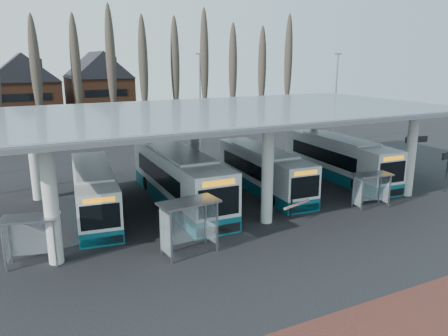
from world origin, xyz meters
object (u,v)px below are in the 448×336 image
shelter_0 (31,229)px  shelter_2 (371,183)px  bus_1 (179,178)px  bus_3 (337,158)px  bus_0 (94,192)px  shelter_1 (188,215)px  bus_2 (263,170)px

shelter_0 → shelter_2: size_ratio=1.08×
bus_1 → shelter_0: size_ratio=4.62×
bus_3 → shelter_0: size_ratio=4.34×
bus_0 → shelter_2: bearing=-15.7°
bus_1 → shelter_0: (-9.60, -5.53, 0.05)m
shelter_1 → bus_2: bearing=34.5°
bus_1 → shelter_1: bus_1 is taller
bus_1 → shelter_2: (11.00, -6.60, -0.03)m
bus_3 → shelter_0: bearing=-162.4°
bus_2 → shelter_0: bearing=-157.5°
shelter_0 → shelter_2: (20.60, -1.07, -0.08)m
bus_1 → shelter_2: bearing=-29.4°
shelter_0 → shelter_2: 20.63m
bus_0 → shelter_1: (3.14, -8.07, 0.59)m
bus_1 → bus_3: 14.13m
bus_0 → bus_2: (12.31, -0.36, 0.06)m
bus_3 → bus_0: bearing=-176.4°
bus_0 → shelter_2: bus_0 is taller
shelter_0 → shelter_1: 7.46m
bus_0 → shelter_1: bearing=-61.6°
shelter_1 → shelter_2: (13.46, 1.10, -0.34)m
bus_1 → bus_3: bus_1 is taller
bus_2 → shelter_1: size_ratio=3.67×
bus_2 → shelter_0: (-16.30, -5.55, 0.28)m
shelter_1 → shelter_0: bearing=157.5°
shelter_2 → bus_2: bearing=130.8°
bus_3 → shelter_0: 24.43m
shelter_2 → shelter_1: bearing=-167.6°
bus_3 → shelter_2: size_ratio=4.69×
bus_3 → bus_2: bearing=-174.1°
bus_1 → bus_0: bearing=177.8°
shelter_2 → bus_0: bearing=165.0°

